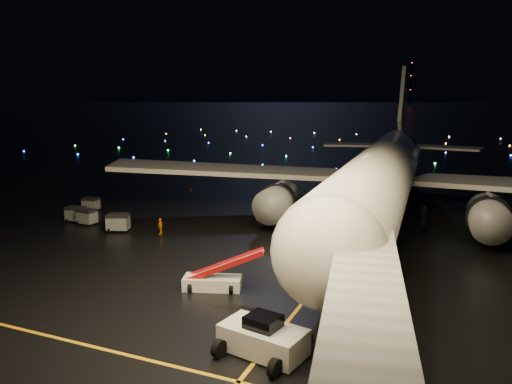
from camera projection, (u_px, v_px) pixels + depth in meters
ground at (431, 118)px, 309.43m from camera, size 2000.00×2000.00×0.00m
lane_centre at (350, 245)px, 47.18m from camera, size 0.25×80.00×0.02m
airliner at (386, 140)px, 54.65m from camera, size 68.02×64.99×18.28m
pushback_tug at (263, 335)px, 27.12m from camera, size 5.02×3.27×2.21m
belt_loader at (212, 269)px, 36.16m from camera, size 6.36×3.49×2.98m
crew_c at (160, 226)px, 50.71m from camera, size 0.57×1.04×1.68m
safety_cone_0 at (278, 229)px, 51.78m from camera, size 0.45×0.45×0.46m
safety_cone_1 at (258, 217)px, 56.61m from camera, size 0.58×0.58×0.55m
safety_cone_2 at (261, 215)px, 57.85m from camera, size 0.58×0.58×0.52m
safety_cone_3 at (191, 189)px, 73.78m from camera, size 0.47×0.47×0.44m
radio_mast at (411, 83)px, 724.08m from camera, size 1.80×1.80×64.00m
taxiway_lights at (380, 147)px, 134.01m from camera, size 164.00×92.00×0.36m
baggage_cart_0 at (118, 222)px, 51.78m from camera, size 2.57×2.21×1.84m
baggage_cart_1 at (87, 217)px, 54.57m from camera, size 2.06×1.51×1.67m
baggage_cart_2 at (91, 204)px, 61.16m from camera, size 1.97×1.48×1.57m
baggage_cart_3 at (76, 214)px, 55.77m from camera, size 2.08×1.54×1.67m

